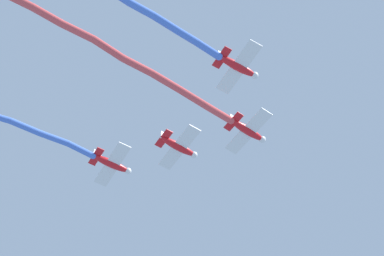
{
  "coord_description": "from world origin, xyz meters",
  "views": [
    {
      "loc": [
        -41.23,
        13.54,
        6.79
      ],
      "look_at": [
        -3.56,
        3.1,
        64.07
      ],
      "focal_mm": 56.58,
      "sensor_mm": 36.0,
      "label": 1
    }
  ],
  "objects_px": {
    "airplane_left_wing": "(179,147)",
    "airplane_slot": "(112,164)",
    "airplane_lead": "(248,131)",
    "airplane_right_wing": "(238,67)"
  },
  "relations": [
    {
      "from": "airplane_left_wing",
      "to": "airplane_right_wing",
      "type": "relative_size",
      "value": 1.0
    },
    {
      "from": "airplane_right_wing",
      "to": "airplane_lead",
      "type": "bearing_deg",
      "value": 49.48
    },
    {
      "from": "airplane_lead",
      "to": "airplane_slot",
      "type": "relative_size",
      "value": 0.99
    },
    {
      "from": "airplane_left_wing",
      "to": "airplane_slot",
      "type": "relative_size",
      "value": 1.0
    },
    {
      "from": "airplane_lead",
      "to": "airplane_right_wing",
      "type": "distance_m",
      "value": 8.33
    },
    {
      "from": "airplane_left_wing",
      "to": "airplane_right_wing",
      "type": "distance_m",
      "value": 12.37
    },
    {
      "from": "airplane_lead",
      "to": "airplane_slot",
      "type": "height_order",
      "value": "airplane_lead"
    },
    {
      "from": "airplane_left_wing",
      "to": "airplane_slot",
      "type": "xyz_separation_m",
      "value": [
        4.35,
        7.08,
        -0.3
      ]
    },
    {
      "from": "airplane_left_wing",
      "to": "airplane_right_wing",
      "type": "bearing_deg",
      "value": -91.38
    },
    {
      "from": "airplane_right_wing",
      "to": "airplane_left_wing",
      "type": "bearing_deg",
      "value": 91.42
    }
  ]
}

